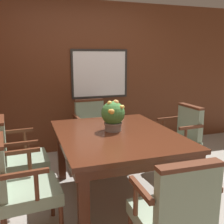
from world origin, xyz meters
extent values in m
plane|color=#A39E93|center=(0.00, 0.00, 0.00)|extent=(14.00, 14.00, 0.00)
cube|color=#5B2D19|center=(0.00, 1.92, 1.23)|extent=(7.20, 0.06, 2.45)
cube|color=white|center=(0.26, 1.88, 1.28)|extent=(0.90, 0.01, 0.74)
cube|color=#282623|center=(0.26, 1.87, 1.67)|extent=(0.97, 0.02, 0.04)
cube|color=#282623|center=(0.26, 1.87, 0.90)|extent=(0.97, 0.02, 0.03)
cube|color=#282623|center=(-0.20, 1.87, 1.28)|extent=(0.04, 0.02, 0.74)
cube|color=#282623|center=(0.73, 1.87, 1.28)|extent=(0.03, 0.02, 0.74)
cube|color=#4C2314|center=(-0.55, -0.46, 0.36)|extent=(0.09, 0.09, 0.72)
cube|color=#4C2314|center=(0.49, -0.46, 0.36)|extent=(0.09, 0.09, 0.72)
cube|color=#4C2314|center=(-0.55, 0.87, 0.36)|extent=(0.09, 0.09, 0.72)
cube|color=#4C2314|center=(0.49, 0.87, 0.36)|extent=(0.09, 0.09, 0.72)
cube|color=#4C2314|center=(-0.03, 0.20, 0.67)|extent=(1.19, 1.48, 0.09)
cube|color=#4C2314|center=(-0.03, 0.20, 0.74)|extent=(1.25, 1.54, 0.04)
cylinder|color=#562B19|center=(0.71, 0.75, 0.18)|extent=(0.04, 0.04, 0.36)
cylinder|color=#562B19|center=(0.73, 0.33, 0.18)|extent=(0.04, 0.04, 0.36)
cylinder|color=#562B19|center=(1.16, 0.78, 0.18)|extent=(0.04, 0.04, 0.36)
cylinder|color=#562B19|center=(1.18, 0.35, 0.18)|extent=(0.04, 0.04, 0.36)
cube|color=gray|center=(0.94, 0.55, 0.41)|extent=(0.54, 0.51, 0.11)
cube|color=gray|center=(1.16, 0.57, 0.68)|extent=(0.10, 0.45, 0.43)
cube|color=#562B19|center=(1.16, 0.57, 0.92)|extent=(0.11, 0.45, 0.03)
cylinder|color=#562B19|center=(0.89, 0.80, 0.59)|extent=(0.04, 0.04, 0.24)
cube|color=#562B19|center=(0.97, 0.81, 0.71)|extent=(0.36, 0.06, 0.04)
cylinder|color=#562B19|center=(0.92, 0.30, 0.59)|extent=(0.04, 0.04, 0.24)
cube|color=#562B19|center=(1.00, 0.30, 0.71)|extent=(0.36, 0.06, 0.04)
cylinder|color=#562B19|center=(-0.21, 1.04, 0.18)|extent=(0.04, 0.04, 0.36)
cylinder|color=#562B19|center=(0.22, 1.07, 0.18)|extent=(0.04, 0.04, 0.36)
cylinder|color=#562B19|center=(-0.24, 1.49, 0.18)|extent=(0.04, 0.04, 0.36)
cylinder|color=#562B19|center=(0.19, 1.52, 0.18)|extent=(0.04, 0.04, 0.36)
cube|color=gray|center=(-0.01, 1.28, 0.41)|extent=(0.51, 0.54, 0.11)
cube|color=gray|center=(-0.02, 1.50, 0.68)|extent=(0.45, 0.11, 0.43)
cube|color=#562B19|center=(-0.02, 1.50, 0.92)|extent=(0.45, 0.11, 0.03)
cylinder|color=#562B19|center=(-0.26, 1.23, 0.59)|extent=(0.04, 0.04, 0.24)
cube|color=#562B19|center=(-0.26, 1.31, 0.71)|extent=(0.06, 0.36, 0.04)
cylinder|color=#562B19|center=(0.24, 1.26, 0.59)|extent=(0.04, 0.04, 0.24)
cube|color=#562B19|center=(0.24, 1.34, 0.71)|extent=(0.06, 0.36, 0.04)
cylinder|color=#562B19|center=(-0.77, 0.38, 0.18)|extent=(0.04, 0.04, 0.36)
cylinder|color=#562B19|center=(-0.80, 0.81, 0.18)|extent=(0.04, 0.04, 0.36)
cylinder|color=#562B19|center=(-1.22, 0.35, 0.18)|extent=(0.04, 0.04, 0.36)
cylinder|color=#562B19|center=(-1.25, 0.78, 0.18)|extent=(0.04, 0.04, 0.36)
cube|color=gray|center=(-1.01, 0.58, 0.41)|extent=(0.54, 0.51, 0.11)
cube|color=gray|center=(-1.22, 0.57, 0.68)|extent=(0.11, 0.45, 0.43)
cube|color=#562B19|center=(-1.22, 0.57, 0.92)|extent=(0.11, 0.45, 0.03)
cylinder|color=#562B19|center=(-0.96, 0.33, 0.59)|extent=(0.04, 0.04, 0.24)
cube|color=#562B19|center=(-1.03, 0.33, 0.71)|extent=(0.36, 0.06, 0.04)
cylinder|color=#562B19|center=(-0.99, 0.83, 0.59)|extent=(0.04, 0.04, 0.24)
cube|color=#562B19|center=(-1.06, 0.83, 0.71)|extent=(0.36, 0.06, 0.04)
cylinder|color=#562B19|center=(0.21, -0.66, 0.18)|extent=(0.04, 0.04, 0.36)
cube|color=gray|center=(-0.01, -0.88, 0.41)|extent=(0.50, 0.52, 0.11)
cube|color=gray|center=(-0.01, -1.10, 0.68)|extent=(0.45, 0.09, 0.43)
cube|color=#562B19|center=(-0.01, -1.10, 0.92)|extent=(0.45, 0.10, 0.03)
cylinder|color=#562B19|center=(0.25, -0.85, 0.59)|extent=(0.04, 0.04, 0.24)
cube|color=#562B19|center=(0.24, -0.92, 0.71)|extent=(0.04, 0.36, 0.04)
cylinder|color=#562B19|center=(-0.26, -0.84, 0.59)|extent=(0.04, 0.04, 0.24)
cube|color=#562B19|center=(-0.26, -0.91, 0.71)|extent=(0.04, 0.36, 0.04)
cylinder|color=#562B19|center=(-0.73, -0.36, 0.18)|extent=(0.04, 0.04, 0.36)
cylinder|color=#562B19|center=(-0.76, 0.07, 0.18)|extent=(0.04, 0.04, 0.36)
cylinder|color=#562B19|center=(-1.21, 0.03, 0.18)|extent=(0.04, 0.04, 0.36)
cube|color=gray|center=(-0.97, -0.16, 0.41)|extent=(0.55, 0.52, 0.11)
cube|color=gray|center=(-1.18, -0.18, 0.68)|extent=(0.11, 0.45, 0.43)
cylinder|color=#562B19|center=(-0.91, -0.41, 0.59)|extent=(0.04, 0.04, 0.24)
cube|color=#562B19|center=(-0.99, -0.42, 0.71)|extent=(0.36, 0.06, 0.04)
cylinder|color=#562B19|center=(-0.95, 0.09, 0.59)|extent=(0.04, 0.04, 0.24)
cube|color=#562B19|center=(-1.03, 0.08, 0.71)|extent=(0.36, 0.06, 0.04)
cylinder|color=gray|center=(-0.04, 0.30, 0.81)|extent=(0.18, 0.18, 0.09)
cylinder|color=gray|center=(-0.04, 0.30, 0.85)|extent=(0.20, 0.20, 0.02)
sphere|color=#427F3D|center=(-0.04, 0.30, 0.96)|extent=(0.26, 0.26, 0.26)
sphere|color=#F4A63E|center=(0.01, 0.32, 1.07)|extent=(0.04, 0.04, 0.04)
sphere|color=#DCAF54|center=(0.00, 0.33, 1.08)|extent=(0.06, 0.06, 0.06)
sphere|color=#F0C14E|center=(-0.08, 0.28, 1.08)|extent=(0.05, 0.05, 0.05)
sphere|color=#F3BC48|center=(-0.11, 0.20, 1.01)|extent=(0.04, 0.04, 0.04)
sphere|color=#EEA45A|center=(-0.01, 0.28, 1.08)|extent=(0.06, 0.06, 0.06)
sphere|color=gold|center=(0.02, 0.22, 1.04)|extent=(0.05, 0.05, 0.05)
sphere|color=#DAB850|center=(0.06, 0.28, 1.03)|extent=(0.05, 0.05, 0.05)
sphere|color=gold|center=(-0.09, 0.19, 1.00)|extent=(0.06, 0.06, 0.06)
camera|label=1|loc=(-0.95, -2.37, 1.58)|focal=42.00mm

